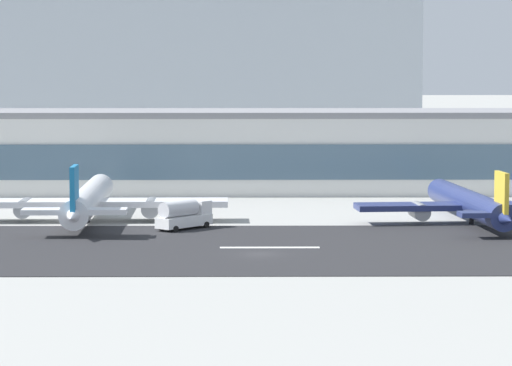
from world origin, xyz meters
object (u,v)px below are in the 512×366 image
terminal_building (271,151)px  distant_hotel_block (201,60)px  airliner_gold_tail_gate_1 (471,205)px  airliner_blue_tail_gate_0 (87,201)px  service_fuel_truck_0 (184,214)px

terminal_building → distant_hotel_block: bearing=96.7°
distant_hotel_block → airliner_gold_tail_gate_1: bearing=-76.9°
terminal_building → airliner_blue_tail_gate_0: 51.43m
terminal_building → airliner_gold_tail_gate_1: bearing=-60.2°
distant_hotel_block → service_fuel_truck_0: (3.61, -190.39, -20.43)m
distant_hotel_block → airliner_gold_tail_gate_1: (42.95, -184.80, -19.75)m
service_fuel_truck_0 → airliner_gold_tail_gate_1: bearing=-40.8°
service_fuel_truck_0 → terminal_building: bearing=27.4°
distant_hotel_block → airliner_gold_tail_gate_1: 190.75m
airliner_gold_tail_gate_1 → service_fuel_truck_0: (-39.34, -5.59, -0.68)m
terminal_building → distant_hotel_block: 140.20m
terminal_building → service_fuel_truck_0: (-12.70, -52.01, -4.94)m
airliner_blue_tail_gate_0 → airliner_gold_tail_gate_1: bearing=-93.8°
terminal_building → airliner_blue_tail_gate_0: size_ratio=3.54×
service_fuel_truck_0 → distant_hotel_block: bearing=42.2°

